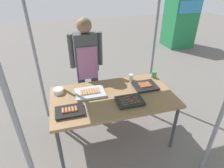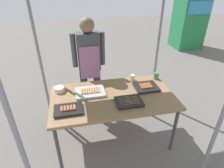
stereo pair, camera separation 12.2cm
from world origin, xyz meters
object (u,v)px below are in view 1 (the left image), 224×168
at_px(tray_pork_links, 145,86).
at_px(drink_cup_by_wok, 131,77).
at_px(stall_table, 113,99).
at_px(condiment_bowl, 58,91).
at_px(tray_grilled_sausages, 90,93).
at_px(drink_cup_near_edge, 154,74).
at_px(tray_meat_skewers, 130,101).
at_px(vendor_woman, 87,61).
at_px(tray_spring_rolls, 70,111).
at_px(neighbor_stall_left, 180,21).

bearing_deg(tray_pork_links, drink_cup_by_wok, 114.57).
distance_m(stall_table, tray_pork_links, 0.51).
bearing_deg(condiment_bowl, tray_grilled_sausages, -18.66).
relative_size(tray_grilled_sausages, drink_cup_near_edge, 3.89).
xyz_separation_m(tray_grilled_sausages, tray_meat_skewers, (0.44, -0.32, -0.00)).
relative_size(condiment_bowl, vendor_woman, 0.09).
bearing_deg(vendor_woman, tray_meat_skewers, 111.76).
height_order(condiment_bowl, vendor_woman, vendor_woman).
bearing_deg(condiment_bowl, vendor_woman, 46.26).
xyz_separation_m(tray_pork_links, tray_spring_rolls, (-1.07, -0.29, 0.00)).
relative_size(stall_table, tray_pork_links, 4.95).
xyz_separation_m(stall_table, neighbor_stall_left, (3.27, 3.52, 0.12)).
xyz_separation_m(stall_table, vendor_woman, (-0.22, 0.75, 0.26)).
xyz_separation_m(tray_grilled_sausages, drink_cup_by_wok, (0.66, 0.22, 0.02)).
xyz_separation_m(tray_grilled_sausages, condiment_bowl, (-0.40, 0.14, 0.01)).
distance_m(tray_grilled_sausages, neighbor_stall_left, 4.92).
height_order(drink_cup_by_wok, neighbor_stall_left, neighbor_stall_left).
xyz_separation_m(tray_spring_rolls, neighbor_stall_left, (3.84, 3.72, 0.05)).
bearing_deg(tray_grilled_sausages, tray_spring_rolls, -131.74).
relative_size(tray_pork_links, drink_cup_near_edge, 3.21).
distance_m(tray_meat_skewers, tray_spring_rolls, 0.73).
height_order(tray_grilled_sausages, drink_cup_by_wok, drink_cup_by_wok).
distance_m(tray_grilled_sausages, tray_spring_rolls, 0.44).
xyz_separation_m(tray_pork_links, drink_cup_near_edge, (0.25, 0.23, 0.03)).
xyz_separation_m(tray_grilled_sausages, neighbor_stall_left, (3.55, 3.40, 0.05)).
relative_size(tray_pork_links, tray_spring_rolls, 0.98).
distance_m(condiment_bowl, drink_cup_near_edge, 1.43).
xyz_separation_m(tray_grilled_sausages, tray_pork_links, (0.78, -0.03, -0.00)).
distance_m(tray_spring_rolls, drink_cup_by_wok, 1.10).
height_order(tray_spring_rolls, drink_cup_by_wok, drink_cup_by_wok).
relative_size(stall_table, tray_meat_skewers, 4.84).
bearing_deg(tray_spring_rolls, tray_grilled_sausages, 48.26).
height_order(tray_meat_skewers, neighbor_stall_left, neighbor_stall_left).
distance_m(tray_pork_links, drink_cup_by_wok, 0.28).
xyz_separation_m(tray_meat_skewers, condiment_bowl, (-0.85, 0.46, 0.01)).
bearing_deg(tray_meat_skewers, vendor_woman, 111.76).
bearing_deg(stall_table, vendor_woman, 105.97).
xyz_separation_m(tray_pork_links, neighbor_stall_left, (2.78, 3.43, 0.05)).
xyz_separation_m(drink_cup_near_edge, drink_cup_by_wok, (-0.37, 0.03, -0.01)).
height_order(tray_grilled_sausages, tray_meat_skewers, tray_grilled_sausages).
bearing_deg(tray_spring_rolls, condiment_bowl, 103.82).
bearing_deg(stall_table, drink_cup_near_edge, 23.27).
bearing_deg(neighbor_stall_left, stall_table, -132.87).
xyz_separation_m(tray_spring_rolls, drink_cup_near_edge, (1.32, 0.52, 0.03)).
distance_m(vendor_woman, neighbor_stall_left, 4.46).
distance_m(tray_grilled_sausages, tray_pork_links, 0.78).
xyz_separation_m(tray_spring_rolls, vendor_woman, (0.36, 0.95, 0.19)).
relative_size(tray_grilled_sausages, neighbor_stall_left, 0.24).
bearing_deg(tray_meat_skewers, tray_pork_links, 40.63).
xyz_separation_m(condiment_bowl, neighbor_stall_left, (3.96, 3.26, 0.03)).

